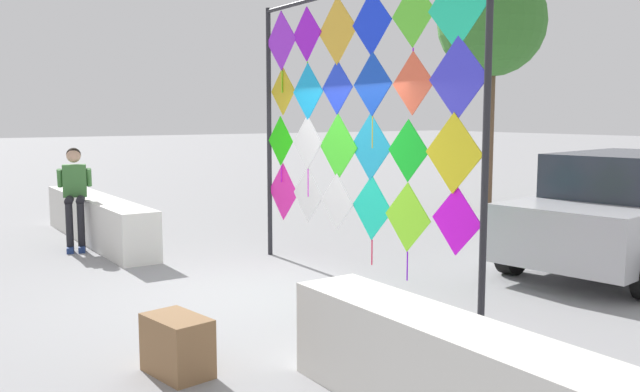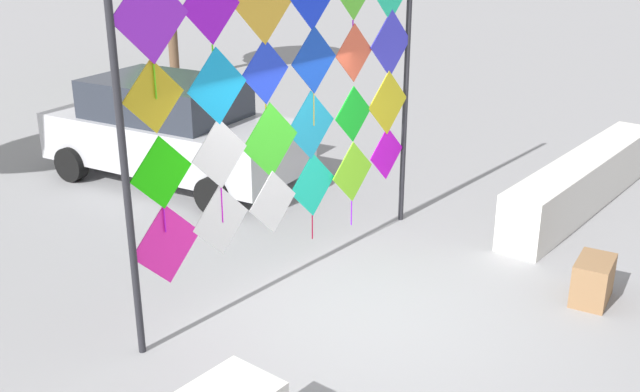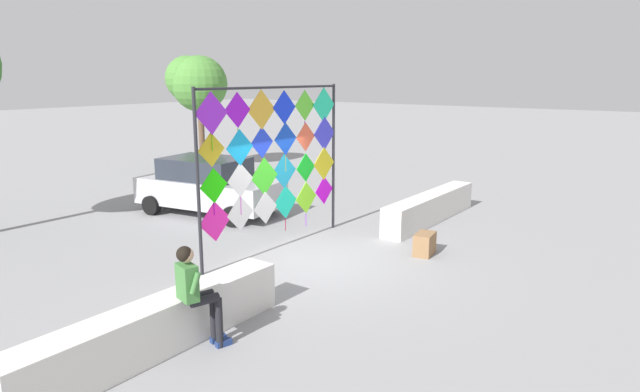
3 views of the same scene
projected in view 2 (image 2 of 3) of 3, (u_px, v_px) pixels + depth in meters
The scene contains 5 objects.
ground at pixel (373, 316), 7.92m from camera, with size 120.00×120.00×0.00m, color gray.
plaza_ledge_right at pixel (584, 181), 10.75m from camera, with size 4.45×0.58×0.76m, color silver.
kite_display_rack at pixel (292, 92), 8.06m from camera, with size 4.47×0.19×3.69m.
parked_car at pixel (173, 130), 11.71m from camera, with size 2.51×4.37×1.61m.
cardboard_box_large at pixel (593, 280), 8.15m from camera, with size 0.60×0.37×0.49m, color olive.
Camera 2 is at (-5.76, -3.93, 4.02)m, focal length 41.83 mm.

